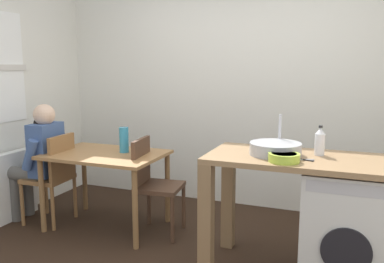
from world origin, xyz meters
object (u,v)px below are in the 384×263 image
at_px(seated_person, 40,156).
at_px(bottle_tall_green, 320,142).
at_px(washing_machine, 347,228).
at_px(vase, 124,140).
at_px(mixing_bowl, 284,157).
at_px(chair_opposite, 152,180).
at_px(chair_person_seat, 54,174).
at_px(dining_table, 106,163).

bearing_deg(seated_person, bottle_tall_green, -94.31).
xyz_separation_m(seated_person, washing_machine, (2.90, -0.18, -0.24)).
bearing_deg(vase, mixing_bowl, -19.94).
xyz_separation_m(chair_opposite, bottle_tall_green, (1.49, -0.22, 0.51)).
relative_size(chair_opposite, washing_machine, 1.05).
bearing_deg(vase, chair_person_seat, -164.23).
bearing_deg(chair_person_seat, mixing_bowl, -102.23).
bearing_deg(chair_opposite, washing_machine, 72.71).
bearing_deg(vase, dining_table, -146.31).
distance_m(chair_person_seat, chair_opposite, 1.03).
bearing_deg(mixing_bowl, vase, 160.06).
distance_m(seated_person, vase, 0.90).
relative_size(chair_opposite, mixing_bowl, 4.19).
xyz_separation_m(chair_person_seat, bottle_tall_green, (2.52, -0.08, 0.51)).
bearing_deg(chair_person_seat, bottle_tall_green, -94.59).
relative_size(seated_person, mixing_bowl, 5.58).
height_order(dining_table, mixing_bowl, mixing_bowl).
bearing_deg(washing_machine, chair_person_seat, 176.03).
height_order(chair_person_seat, mixing_bowl, mixing_bowl).
height_order(seated_person, bottle_tall_green, seated_person).
distance_m(chair_person_seat, washing_machine, 2.74).
relative_size(dining_table, bottle_tall_green, 4.96).
xyz_separation_m(washing_machine, vase, (-2.04, 0.39, 0.43)).
distance_m(chair_opposite, seated_person, 1.20).
bearing_deg(seated_person, vase, -79.28).
relative_size(dining_table, chair_opposite, 1.22).
xyz_separation_m(dining_table, washing_machine, (2.19, -0.29, -0.21)).
xyz_separation_m(chair_person_seat, washing_machine, (2.74, -0.19, -0.08)).
bearing_deg(seated_person, chair_opposite, -85.66).
bearing_deg(bottle_tall_green, mixing_bowl, -124.69).
bearing_deg(washing_machine, seated_person, 176.40).
distance_m(chair_person_seat, bottle_tall_green, 2.57).
bearing_deg(mixing_bowl, bottle_tall_green, 55.31).
xyz_separation_m(seated_person, mixing_bowl, (2.47, -0.38, 0.28)).
xyz_separation_m(chair_person_seat, seated_person, (-0.16, -0.01, 0.16)).
distance_m(chair_opposite, vase, 0.49).
height_order(chair_person_seat, chair_opposite, same).
bearing_deg(vase, washing_machine, -10.72).
relative_size(dining_table, washing_machine, 1.28).
height_order(dining_table, chair_opposite, chair_opposite).
xyz_separation_m(dining_table, chair_person_seat, (-0.55, -0.10, -0.14)).
distance_m(seated_person, mixing_bowl, 2.51).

